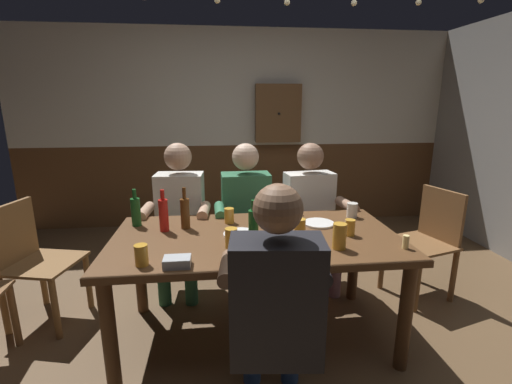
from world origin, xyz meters
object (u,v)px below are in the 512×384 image
Objects in this scene: pint_glass_5 at (229,216)px; pint_glass_6 at (231,238)px; person_3 at (275,302)px; table_candle at (406,242)px; person_0 at (179,211)px; bottle_0 at (185,213)px; person_1 at (247,210)px; bottle_2 at (253,227)px; pint_glass_2 at (352,210)px; plate_0 at (319,223)px; person_2 at (312,208)px; condiment_caddy at (177,262)px; wall_dart_cabinet at (278,113)px; pint_glass_1 at (300,229)px; plate_1 at (240,234)px; pint_glass_3 at (339,236)px; bottle_3 at (136,211)px; pint_glass_4 at (141,255)px; pint_glass_0 at (350,228)px; bottle_1 at (164,214)px; chair_empty_near_left at (428,239)px; chair_empty_near_right at (33,259)px.

pint_glass_6 is at bearing -90.67° from pint_glass_5.
person_3 is 15.60× the size of table_candle.
bottle_0 is (0.09, -0.52, 0.15)m from person_0.
bottle_2 is at bearing 86.05° from person_1.
pint_glass_2 is 0.91× the size of pint_glass_6.
bottle_0 is at bearing 159.33° from table_candle.
pint_glass_2 reaches higher than plate_0.
person_0 is 1.11m from person_2.
pint_glass_6 is at bearing 36.69° from condiment_caddy.
condiment_caddy is 0.20× the size of wall_dart_cabinet.
pint_glass_1 reaches higher than table_candle.
pint_glass_3 is (0.56, -0.28, 0.07)m from plate_1.
bottle_2 is 0.40× the size of wall_dart_cabinet.
bottle_3 is 2.42× the size of pint_glass_5.
pint_glass_3 is (-0.29, -0.55, 0.02)m from pint_glass_2.
person_2 reaches higher than pint_glass_4.
pint_glass_4 is 2.98m from wall_dart_cabinet.
plate_0 is 1.81× the size of pint_glass_6.
person_2 reaches higher than pint_glass_6.
pint_glass_3 is at bearing 140.12° from person_0.
pint_glass_1 is (0.26, -0.80, 0.11)m from person_1.
bottle_0 is at bearing 158.46° from pint_glass_1.
pint_glass_0 is 0.39m from pint_glass_2.
bottle_3 is 2.28× the size of pint_glass_4.
plate_0 is 0.33m from pint_glass_1.
person_0 reaches higher than bottle_1.
pint_glass_0 is (0.14, -0.23, 0.04)m from plate_0.
bottle_1 reaches higher than pint_glass_1.
wall_dart_cabinet is at bearing -120.08° from person_0.
person_1 is 0.98m from pint_glass_0.
pint_glass_4 is at bearing -113.78° from wall_dart_cabinet.
bottle_3 is (-0.20, 0.13, -0.01)m from bottle_1.
pint_glass_0 is (0.04, -0.76, 0.10)m from person_2.
person_2 is 1.75× the size of wall_dart_cabinet.
pint_glass_3 reaches higher than table_candle.
pint_glass_1 reaches higher than plate_0.
chair_empty_near_left is 6.29× the size of condiment_caddy.
condiment_caddy is 0.59m from bottle_0.
condiment_caddy is (-1.30, -0.09, -0.02)m from table_candle.
pint_glass_0 is at bearing 85.95° from person_2.
pint_glass_2 is (1.34, 0.14, -0.06)m from bottle_1.
pint_glass_3 is at bearing -40.17° from pint_glass_1.
condiment_caddy reaches higher than plate_0.
pint_glass_6 is (-1.01, 0.13, 0.02)m from table_candle.
table_candle is 2.71m from wall_dart_cabinet.
bottle_1 is (-1.15, -0.55, 0.16)m from person_2.
pint_glass_1 is (1.81, -0.46, 0.32)m from chair_empty_near_right.
person_2 reaches higher than plate_0.
pint_glass_4 is (-2.09, -0.76, 0.31)m from chair_empty_near_left.
chair_empty_near_left is at bearing 23.00° from pint_glass_1.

